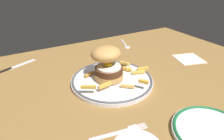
{
  "coord_description": "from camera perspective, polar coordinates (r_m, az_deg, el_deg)",
  "views": [
    {
      "loc": [
        -28.6,
        -45.13,
        34.05
      ],
      "look_at": [
        -1.37,
        3.07,
        4.6
      ],
      "focal_mm": 30.53,
      "sensor_mm": 36.0,
      "label": 1
    }
  ],
  "objects": [
    {
      "name": "burger",
      "position": [
        0.62,
        -1.44,
        2.37
      ],
      "size": [
        13.69,
        13.81,
        11.0
      ],
      "color": "tan",
      "rests_on": "dinner_plate"
    },
    {
      "name": "side_plate",
      "position": [
        0.51,
        28.01,
        -16.26
      ],
      "size": [
        18.51,
        18.51,
        1.6
      ],
      "color": "white",
      "rests_on": "ground_plane"
    },
    {
      "name": "dinner_plate",
      "position": [
        0.65,
        0.0,
        -2.95
      ],
      "size": [
        27.57,
        27.57,
        1.6
      ],
      "color": "silver",
      "rests_on": "ground_plane"
    },
    {
      "name": "knife",
      "position": [
        0.83,
        -28.19,
        0.49
      ],
      "size": [
        17.16,
        8.41,
        0.7
      ],
      "color": "black",
      "rests_on": "ground_plane"
    },
    {
      "name": "fries_pile",
      "position": [
        0.65,
        2.64,
        -0.97
      ],
      "size": [
        27.41,
        20.28,
        2.95
      ],
      "color": "gold",
      "rests_on": "dinner_plate"
    },
    {
      "name": "ground_plane",
      "position": [
        0.64,
        2.42,
        -6.03
      ],
      "size": [
        126.14,
        91.06,
        4.0
      ],
      "primitive_type": "cube",
      "color": "olive"
    },
    {
      "name": "fork",
      "position": [
        0.47,
        2.61,
        -17.99
      ],
      "size": [
        14.42,
        3.92,
        0.36
      ],
      "color": "silver",
      "rests_on": "ground_plane"
    },
    {
      "name": "napkin",
      "position": [
        0.88,
        22.03,
        3.17
      ],
      "size": [
        13.28,
        13.23,
        0.4
      ],
      "primitive_type": "cube",
      "rotation": [
        0.0,
        0.0,
        -0.29
      ],
      "color": "silver",
      "rests_on": "ground_plane"
    },
    {
      "name": "spoon",
      "position": [
        0.96,
        4.36,
        7.32
      ],
      "size": [
        5.75,
        13.17,
        0.9
      ],
      "color": "silver",
      "rests_on": "ground_plane"
    }
  ]
}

